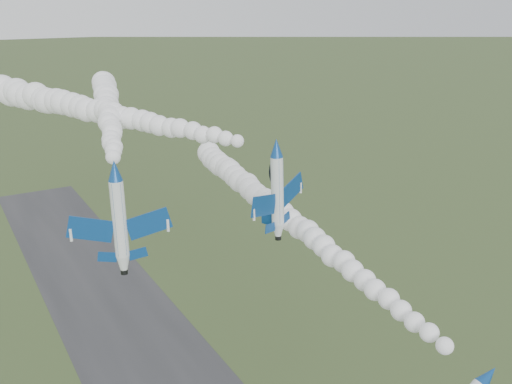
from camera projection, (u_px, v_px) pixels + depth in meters
jet_lead at (489, 376)px, 52.38m from camera, size 6.55×12.31×8.01m
smoke_trail_jet_lead at (287, 217)px, 85.78m from camera, size 8.62×72.92×4.57m
jet_pair_left at (115, 170)px, 62.56m from camera, size 11.71×13.61×3.41m
smoke_trail_jet_pair_left at (108, 109)px, 94.42m from camera, size 21.98×61.18×4.66m
jet_pair_right at (277, 148)px, 73.67m from camera, size 11.98×13.69×3.59m
smoke_trail_jet_pair_right at (101, 111)px, 93.10m from camera, size 30.08×59.15×5.20m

